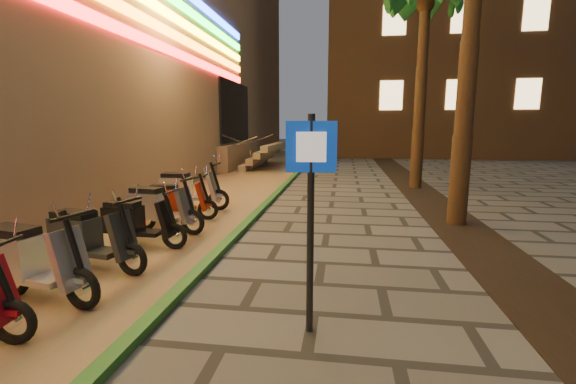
% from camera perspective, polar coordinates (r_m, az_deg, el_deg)
% --- Properties ---
extents(parking_strip, '(3.40, 60.00, 0.01)m').
position_cam_1_polar(parking_strip, '(12.37, -9.43, -0.18)').
color(parking_strip, '#8C7251').
rests_on(parking_strip, ground).
extents(green_curb, '(0.18, 60.00, 0.10)m').
position_cam_1_polar(green_curb, '(11.96, -1.66, -0.17)').
color(green_curb, '#266626').
rests_on(green_curb, ground).
extents(planting_strip, '(1.20, 40.00, 0.02)m').
position_cam_1_polar(planting_strip, '(7.36, 27.71, -8.04)').
color(planting_strip, black).
rests_on(planting_strip, ground).
extents(palm_d, '(2.97, 3.02, 7.16)m').
position_cam_1_polar(palm_d, '(14.35, 19.71, 24.72)').
color(palm_d, '#472D19').
rests_on(palm_d, ground).
extents(pedestrian_sign, '(0.49, 0.10, 2.24)m').
position_cam_1_polar(pedestrian_sign, '(3.79, 3.39, -0.49)').
color(pedestrian_sign, black).
rests_on(pedestrian_sign, ground).
extents(scooter_7, '(1.68, 0.75, 1.18)m').
position_cam_1_polar(scooter_7, '(5.69, -33.91, -8.38)').
color(scooter_7, black).
rests_on(scooter_7, ground).
extents(scooter_8, '(1.63, 0.71, 1.14)m').
position_cam_1_polar(scooter_8, '(6.43, -27.46, -6.00)').
color(scooter_8, black).
rests_on(scooter_8, ground).
extents(scooter_9, '(1.50, 0.53, 1.06)m').
position_cam_1_polar(scooter_9, '(7.27, -21.63, -4.12)').
color(scooter_9, black).
rests_on(scooter_9, ground).
extents(scooter_10, '(1.66, 0.71, 1.17)m').
position_cam_1_polar(scooter_10, '(8.15, -18.70, -2.16)').
color(scooter_10, black).
rests_on(scooter_10, ground).
extents(scooter_11, '(1.53, 0.70, 1.07)m').
position_cam_1_polar(scooter_11, '(9.03, -16.39, -1.18)').
color(scooter_11, black).
rests_on(scooter_11, ground).
extents(scooter_12, '(1.75, 0.61, 1.23)m').
position_cam_1_polar(scooter_12, '(10.08, -14.80, 0.41)').
color(scooter_12, black).
rests_on(scooter_12, ground).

